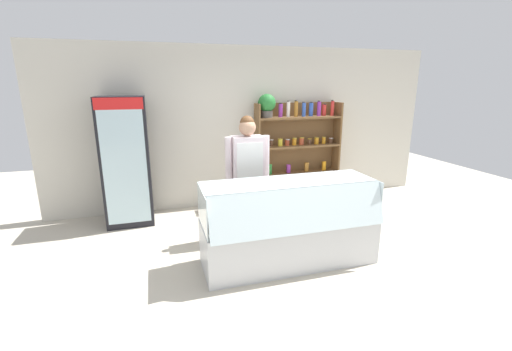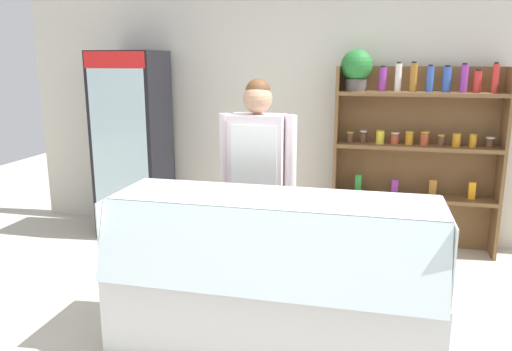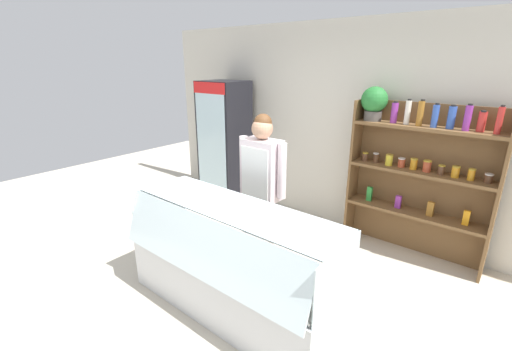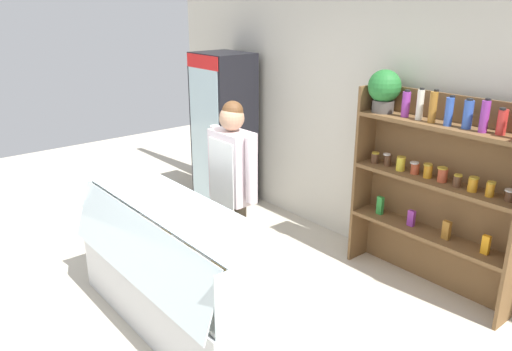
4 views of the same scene
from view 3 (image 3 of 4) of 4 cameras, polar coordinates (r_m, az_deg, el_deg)
ground_plane at (r=3.37m, az=-1.55°, el=-22.22°), size 12.00×12.00×0.00m
back_wall at (r=4.63m, az=17.42°, el=7.14°), size 6.80×0.10×2.70m
drinks_fridge at (r=5.45m, az=-5.27°, el=5.34°), size 0.67×0.59×1.92m
shelving_unit at (r=4.24m, az=24.61°, el=2.03°), size 1.54×0.30×1.93m
deli_display_case at (r=3.27m, az=-4.03°, el=-16.69°), size 2.04×0.77×1.01m
shop_clerk at (r=3.65m, az=0.95°, el=-0.50°), size 0.60×0.25×1.69m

